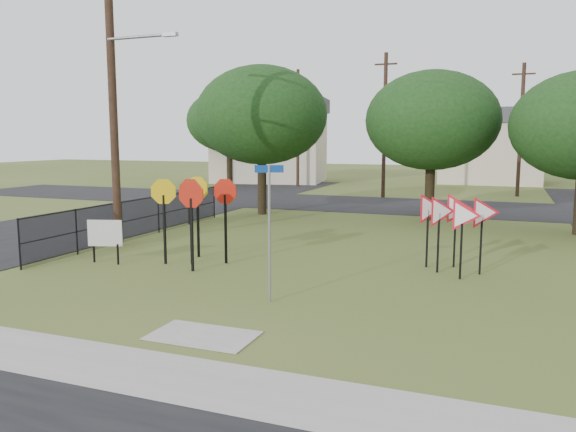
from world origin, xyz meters
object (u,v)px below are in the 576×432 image
at_px(street_name_sign, 269,225).
at_px(yield_sign_cluster, 453,214).
at_px(stop_sign_cluster, 194,201).
at_px(info_board, 105,234).

bearing_deg(street_name_sign, yield_sign_cluster, 51.40).
bearing_deg(stop_sign_cluster, yield_sign_cluster, 12.97).
xyz_separation_m(street_name_sign, yield_sign_cluster, (3.63, 4.54, -0.16)).
xyz_separation_m(street_name_sign, info_board, (-6.17, 1.91, -0.91)).
relative_size(yield_sign_cluster, info_board, 1.76).
relative_size(street_name_sign, info_board, 2.38).
relative_size(stop_sign_cluster, info_board, 1.95).
height_order(street_name_sign, yield_sign_cluster, street_name_sign).
bearing_deg(info_board, stop_sign_cluster, 20.80).
xyz_separation_m(stop_sign_cluster, yield_sign_cluster, (7.29, 1.68, -0.27)).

